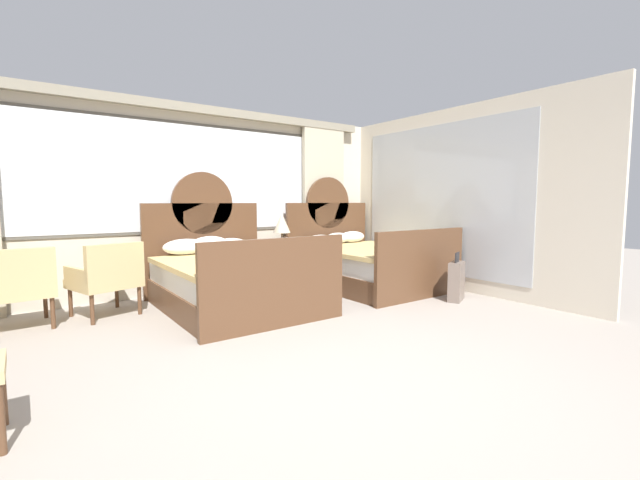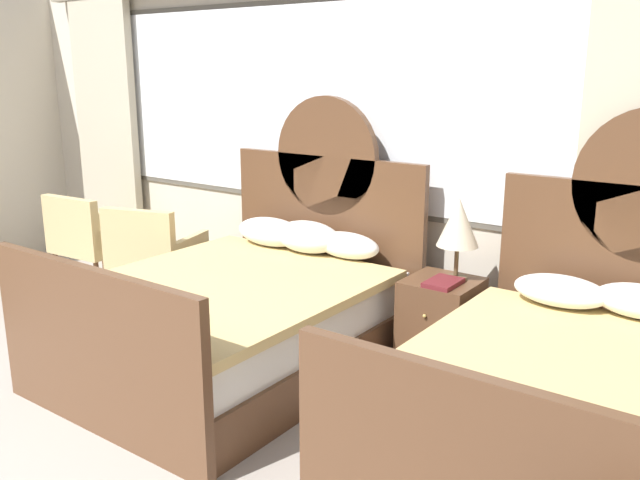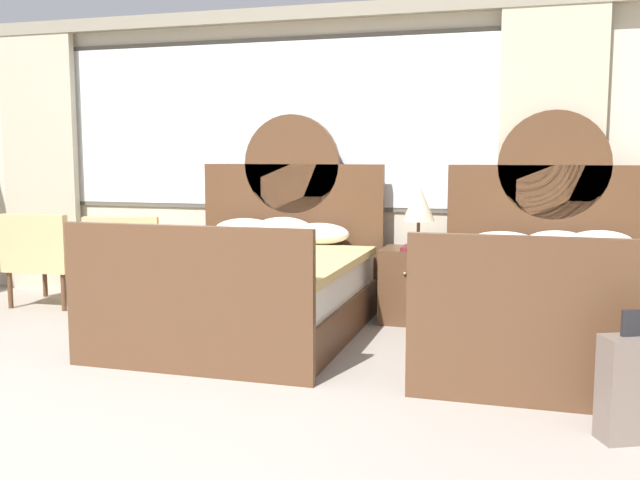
{
  "view_description": "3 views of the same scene",
  "coord_description": "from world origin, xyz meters",
  "px_view_note": "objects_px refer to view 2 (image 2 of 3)",
  "views": [
    {
      "loc": [
        -1.87,
        -2.32,
        1.32
      ],
      "look_at": [
        1.49,
        2.33,
        0.79
      ],
      "focal_mm": 23.45,
      "sensor_mm": 36.0,
      "label": 1
    },
    {
      "loc": [
        3.14,
        -0.56,
        1.93
      ],
      "look_at": [
        0.94,
        2.46,
        0.97
      ],
      "focal_mm": 37.62,
      "sensor_mm": 36.0,
      "label": 2
    },
    {
      "loc": [
        2.27,
        -2.51,
        1.37
      ],
      "look_at": [
        0.81,
        2.48,
        0.75
      ],
      "focal_mm": 39.49,
      "sensor_mm": 36.0,
      "label": 3
    }
  ],
  "objects_px": {
    "book_on_nightstand": "(443,283)",
    "nightstand_between_beds": "(440,325)",
    "table_lamp_on_nightstand": "(458,223)",
    "bed_near_window": "(240,312)",
    "armchair_by_window_left": "(153,251)",
    "bed_near_mirror": "(588,411)",
    "armchair_by_window_centre": "(91,237)"
  },
  "relations": [
    {
      "from": "book_on_nightstand",
      "to": "armchair_by_window_centre",
      "type": "height_order",
      "value": "armchair_by_window_centre"
    },
    {
      "from": "nightstand_between_beds",
      "to": "armchair_by_window_centre",
      "type": "distance_m",
      "value": 3.31
    },
    {
      "from": "nightstand_between_beds",
      "to": "table_lamp_on_nightstand",
      "type": "relative_size",
      "value": 1.15
    },
    {
      "from": "nightstand_between_beds",
      "to": "armchair_by_window_left",
      "type": "distance_m",
      "value": 2.48
    },
    {
      "from": "bed_near_window",
      "to": "armchair_by_window_centre",
      "type": "relative_size",
      "value": 2.51
    },
    {
      "from": "bed_near_mirror",
      "to": "armchair_by_window_left",
      "type": "height_order",
      "value": "bed_near_mirror"
    },
    {
      "from": "nightstand_between_beds",
      "to": "armchair_by_window_left",
      "type": "bearing_deg",
      "value": -173.32
    },
    {
      "from": "nightstand_between_beds",
      "to": "bed_near_mirror",
      "type": "bearing_deg",
      "value": -32.56
    },
    {
      "from": "bed_near_window",
      "to": "nightstand_between_beds",
      "type": "relative_size",
      "value": 3.51
    },
    {
      "from": "nightstand_between_beds",
      "to": "armchair_by_window_left",
      "type": "relative_size",
      "value": 0.72
    },
    {
      "from": "book_on_nightstand",
      "to": "nightstand_between_beds",
      "type": "bearing_deg",
      "value": 117.93
    },
    {
      "from": "table_lamp_on_nightstand",
      "to": "armchair_by_window_centre",
      "type": "height_order",
      "value": "table_lamp_on_nightstand"
    },
    {
      "from": "bed_near_window",
      "to": "book_on_nightstand",
      "type": "height_order",
      "value": "bed_near_window"
    },
    {
      "from": "bed_near_window",
      "to": "table_lamp_on_nightstand",
      "type": "xyz_separation_m",
      "value": [
        1.18,
        0.77,
        0.62
      ]
    },
    {
      "from": "bed_near_window",
      "to": "armchair_by_window_left",
      "type": "height_order",
      "value": "bed_near_window"
    },
    {
      "from": "bed_near_mirror",
      "to": "book_on_nightstand",
      "type": "height_order",
      "value": "bed_near_mirror"
    },
    {
      "from": "bed_near_mirror",
      "to": "nightstand_between_beds",
      "type": "height_order",
      "value": "bed_near_mirror"
    },
    {
      "from": "book_on_nightstand",
      "to": "armchair_by_window_left",
      "type": "bearing_deg",
      "value": -175.46
    },
    {
      "from": "bed_near_window",
      "to": "armchair_by_window_left",
      "type": "xyz_separation_m",
      "value": [
        -1.34,
        0.42,
        0.1
      ]
    },
    {
      "from": "armchair_by_window_centre",
      "to": "bed_near_mirror",
      "type": "bearing_deg",
      "value": -5.45
    },
    {
      "from": "bed_near_mirror",
      "to": "armchair_by_window_centre",
      "type": "bearing_deg",
      "value": 174.55
    },
    {
      "from": "book_on_nightstand",
      "to": "bed_near_mirror",
      "type": "bearing_deg",
      "value": -30.26
    },
    {
      "from": "bed_near_mirror",
      "to": "nightstand_between_beds",
      "type": "xyz_separation_m",
      "value": [
        -1.11,
        0.71,
        -0.05
      ]
    },
    {
      "from": "bed_near_window",
      "to": "nightstand_between_beds",
      "type": "bearing_deg",
      "value": 32.24
    },
    {
      "from": "armchair_by_window_left",
      "to": "table_lamp_on_nightstand",
      "type": "bearing_deg",
      "value": 7.9
    },
    {
      "from": "bed_near_mirror",
      "to": "armchair_by_window_left",
      "type": "distance_m",
      "value": 3.6
    },
    {
      "from": "bed_near_mirror",
      "to": "armchair_by_window_centre",
      "type": "height_order",
      "value": "bed_near_mirror"
    },
    {
      "from": "table_lamp_on_nightstand",
      "to": "bed_near_mirror",
      "type": "bearing_deg",
      "value": -36.26
    },
    {
      "from": "bed_near_window",
      "to": "nightstand_between_beds",
      "type": "height_order",
      "value": "bed_near_window"
    },
    {
      "from": "nightstand_between_beds",
      "to": "table_lamp_on_nightstand",
      "type": "xyz_separation_m",
      "value": [
        0.06,
        0.06,
        0.68
      ]
    },
    {
      "from": "bed_near_window",
      "to": "book_on_nightstand",
      "type": "distance_m",
      "value": 1.34
    },
    {
      "from": "nightstand_between_beds",
      "to": "bed_near_window",
      "type": "bearing_deg",
      "value": -147.76
    }
  ]
}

